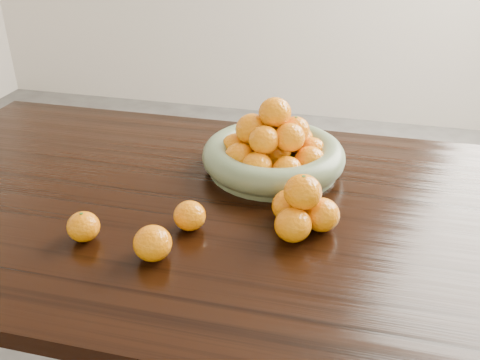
% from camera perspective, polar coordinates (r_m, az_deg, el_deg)
% --- Properties ---
extents(dining_table, '(2.00, 1.00, 0.75)m').
position_cam_1_polar(dining_table, '(1.32, 2.09, -6.29)').
color(dining_table, black).
rests_on(dining_table, ground).
extents(fruit_bowl, '(0.38, 0.38, 0.20)m').
position_cam_1_polar(fruit_bowl, '(1.41, 3.57, 3.08)').
color(fruit_bowl, '#667455').
rests_on(fruit_bowl, dining_table).
extents(orange_pyramid, '(0.15, 0.15, 0.13)m').
position_cam_1_polar(orange_pyramid, '(1.17, 6.59, -3.09)').
color(orange_pyramid, orange).
rests_on(orange_pyramid, dining_table).
extents(loose_orange_0, '(0.07, 0.07, 0.06)m').
position_cam_1_polar(loose_orange_0, '(1.19, -16.36, -4.79)').
color(loose_orange_0, orange).
rests_on(loose_orange_0, dining_table).
extents(loose_orange_1, '(0.08, 0.08, 0.07)m').
position_cam_1_polar(loose_orange_1, '(1.10, -9.30, -6.68)').
color(loose_orange_1, orange).
rests_on(loose_orange_1, dining_table).
extents(loose_orange_2, '(0.07, 0.07, 0.07)m').
position_cam_1_polar(loose_orange_2, '(1.18, -5.39, -3.81)').
color(loose_orange_2, orange).
rests_on(loose_orange_2, dining_table).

